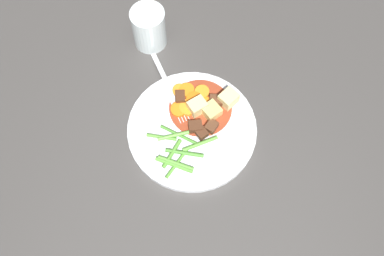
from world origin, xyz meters
name	(u,v)px	position (x,y,z in m)	size (l,w,h in m)	color
ground_plane	(192,131)	(0.00, 0.00, 0.00)	(3.00, 3.00, 0.00)	#423F3D
dinner_plate	(192,129)	(0.00, 0.00, 0.01)	(0.26, 0.26, 0.01)	white
stew_sauce	(201,108)	(0.05, -0.01, 0.01)	(0.13, 0.13, 0.00)	#93381E
carrot_slice_0	(206,105)	(0.05, -0.01, 0.02)	(0.03, 0.03, 0.01)	orange
carrot_slice_1	(187,90)	(0.08, 0.03, 0.02)	(0.03, 0.03, 0.01)	orange
carrot_slice_2	(180,91)	(0.07, 0.05, 0.02)	(0.03, 0.03, 0.01)	orange
carrot_slice_3	(179,110)	(0.03, 0.04, 0.02)	(0.03, 0.03, 0.01)	orange
carrot_slice_4	(194,100)	(0.06, 0.01, 0.02)	(0.03, 0.03, 0.01)	orange
carrot_slice_5	(188,108)	(0.04, 0.02, 0.02)	(0.04, 0.04, 0.01)	orange
carrot_slice_6	(200,92)	(0.08, 0.00, 0.02)	(0.03, 0.03, 0.01)	orange
potato_chunk_0	(211,111)	(0.04, -0.03, 0.03)	(0.03, 0.03, 0.02)	#DBBC6B
potato_chunk_1	(199,107)	(0.04, 0.00, 0.03)	(0.03, 0.03, 0.03)	#EAD68C
potato_chunk_2	(228,99)	(0.07, -0.06, 0.03)	(0.03, 0.03, 0.03)	#EAD68C
meat_chunk_0	(180,98)	(0.06, 0.04, 0.02)	(0.03, 0.02, 0.02)	#4C2B19
meat_chunk_1	(216,101)	(0.07, -0.03, 0.02)	(0.03, 0.02, 0.02)	#56331E
meat_chunk_2	(211,127)	(0.01, -0.04, 0.02)	(0.02, 0.02, 0.02)	#56331E
meat_chunk_3	(195,127)	(0.00, -0.01, 0.02)	(0.02, 0.03, 0.02)	#4C2B19
meat_chunk_4	(201,133)	(-0.01, -0.02, 0.02)	(0.02, 0.02, 0.02)	#4C2B19
green_bean_0	(187,154)	(-0.06, 0.00, 0.02)	(0.01, 0.01, 0.07)	#4C8E33
green_bean_1	(178,162)	(-0.08, 0.01, 0.02)	(0.01, 0.01, 0.07)	#599E38
green_bean_2	(172,154)	(-0.06, 0.02, 0.02)	(0.01, 0.01, 0.06)	#599E38
green_bean_3	(176,163)	(-0.08, 0.01, 0.02)	(0.01, 0.01, 0.07)	#66AD42
green_bean_4	(200,144)	(-0.03, -0.02, 0.02)	(0.01, 0.01, 0.07)	#599E38
green_bean_5	(174,165)	(-0.08, 0.01, 0.02)	(0.01, 0.01, 0.08)	#599E38
green_bean_6	(179,135)	(-0.02, 0.02, 0.02)	(0.01, 0.01, 0.08)	#4C8E33
green_bean_7	(162,137)	(-0.04, 0.05, 0.02)	(0.01, 0.01, 0.06)	#599E38
green_bean_8	(177,135)	(-0.02, 0.02, 0.02)	(0.01, 0.01, 0.08)	#66AD42
fork	(170,89)	(0.07, 0.07, 0.02)	(0.15, 0.12, 0.00)	silver
water_glass	(149,28)	(0.19, 0.14, 0.05)	(0.07, 0.07, 0.09)	silver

